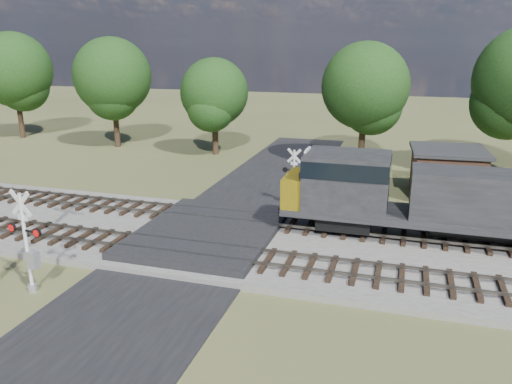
% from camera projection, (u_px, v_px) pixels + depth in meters
% --- Properties ---
extents(ground, '(160.00, 160.00, 0.00)m').
position_uv_depth(ground, '(204.00, 243.00, 26.16)').
color(ground, '#424C28').
rests_on(ground, ground).
extents(ballast_bed, '(140.00, 10.00, 0.30)m').
position_uv_depth(ballast_bed, '(402.00, 259.00, 23.82)').
color(ballast_bed, gray).
rests_on(ballast_bed, ground).
extents(road, '(7.00, 60.00, 0.08)m').
position_uv_depth(road, '(204.00, 242.00, 26.15)').
color(road, black).
rests_on(road, ground).
extents(crossing_panel, '(7.00, 9.00, 0.62)m').
position_uv_depth(crossing_panel, '(208.00, 234.00, 26.53)').
color(crossing_panel, '#262628').
rests_on(crossing_panel, ground).
extents(track_near, '(140.00, 2.60, 0.33)m').
position_uv_depth(track_near, '(250.00, 258.00, 23.35)').
color(track_near, black).
rests_on(track_near, ballast_bed).
extents(track_far, '(140.00, 2.60, 0.33)m').
position_uv_depth(track_far, '(276.00, 222.00, 27.93)').
color(track_far, black).
rests_on(track_far, ballast_bed).
extents(crossing_signal_near, '(1.80, 0.43, 4.47)m').
position_uv_depth(crossing_signal_near, '(29.00, 251.00, 20.49)').
color(crossing_signal_near, silver).
rests_on(crossing_signal_near, ground).
extents(crossing_signal_far, '(1.51, 0.34, 3.74)m').
position_uv_depth(crossing_signal_far, '(293.00, 182.00, 31.76)').
color(crossing_signal_far, silver).
rests_on(crossing_signal_far, ground).
extents(equipment_shed, '(5.12, 5.12, 3.28)m').
position_uv_depth(equipment_shed, '(447.00, 172.00, 33.63)').
color(equipment_shed, '#4D2C21').
rests_on(equipment_shed, ground).
extents(treeline, '(81.73, 10.90, 11.44)m').
position_uv_depth(treeline, '(331.00, 83.00, 42.31)').
color(treeline, black).
rests_on(treeline, ground).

